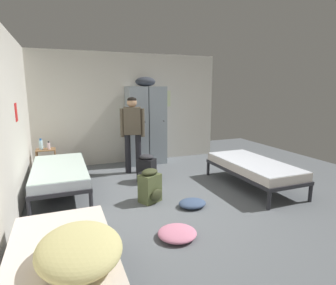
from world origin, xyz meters
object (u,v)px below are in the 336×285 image
object	(u,v)px
bedding_heap	(79,249)
backpack_olive	(150,186)
shelf_unit	(46,160)
clothes_pile_denim	(192,203)
locker_bank	(146,124)
lotion_bottle	(49,146)
bed_left_rear	(60,172)
person_traveler	(133,128)
bed_left_front	(62,270)
backpack_black	(146,169)
bed_right	(253,167)
water_bottle	(41,145)
clothes_pile_pink	(177,233)

from	to	relation	value
bedding_heap	backpack_olive	size ratio (longest dim) A/B	1.42
shelf_unit	clothes_pile_denim	size ratio (longest dim) A/B	1.32
locker_bank	lotion_bottle	world-z (taller)	locker_bank
bed_left_rear	backpack_olive	xyz separation A→B (m)	(1.35, -0.95, -0.12)
locker_bank	person_traveler	xyz separation A→B (m)	(-0.51, -0.68, 0.01)
locker_bank	backpack_olive	world-z (taller)	locker_bank
backpack_olive	bed_left_front	bearing A→B (deg)	-125.47
bedding_heap	backpack_black	size ratio (longest dim) A/B	1.42
bed_right	backpack_olive	bearing A→B (deg)	179.31
backpack_olive	backpack_black	size ratio (longest dim) A/B	1.00
backpack_black	locker_bank	bearing A→B (deg)	72.80
water_bottle	backpack_black	size ratio (longest dim) A/B	0.41
lotion_bottle	backpack_olive	xyz separation A→B (m)	(1.53, -2.06, -0.39)
person_traveler	clothes_pile_pink	xyz separation A→B (m)	(-0.18, -2.81, -0.93)
shelf_unit	clothes_pile_denim	distance (m)	3.33
bed_left_front	bedding_heap	world-z (taller)	bedding_heap
locker_bank	backpack_olive	bearing A→B (deg)	-105.62
bed_left_front	clothes_pile_denim	world-z (taller)	bed_left_front
backpack_black	clothes_pile_denim	bearing A→B (deg)	-77.22
locker_bank	clothes_pile_pink	size ratio (longest dim) A/B	4.26
clothes_pile_pink	bed_left_rear	bearing A→B (deg)	121.83
bed_left_front	water_bottle	world-z (taller)	water_bottle
lotion_bottle	clothes_pile_denim	distance (m)	3.29
bedding_heap	shelf_unit	bearing A→B (deg)	95.33
bed_left_rear	person_traveler	xyz separation A→B (m)	(1.49, 0.69, 0.60)
lotion_bottle	bed_left_rear	bearing A→B (deg)	-80.79
bedding_heap	water_bottle	size ratio (longest dim) A/B	3.47
backpack_olive	clothes_pile_pink	bearing A→B (deg)	-91.59
backpack_olive	clothes_pile_denim	size ratio (longest dim) A/B	1.27
locker_bank	backpack_black	xyz separation A→B (m)	(-0.42, -1.36, -0.71)
locker_bank	clothes_pile_pink	xyz separation A→B (m)	(-0.68, -3.49, -0.91)
lotion_bottle	clothes_pile_denim	size ratio (longest dim) A/B	0.39
shelf_unit	lotion_bottle	size ratio (longest dim) A/B	3.36
person_traveler	clothes_pile_denim	bearing A→B (deg)	-79.07
bedding_heap	water_bottle	distance (m)	4.17
bed_left_rear	clothes_pile_denim	bearing A→B (deg)	-36.08
backpack_olive	clothes_pile_denim	xyz separation A→B (m)	(0.54, -0.43, -0.20)
bed_right	water_bottle	size ratio (longest dim) A/B	8.47
bed_left_rear	backpack_black	size ratio (longest dim) A/B	3.45
shelf_unit	backpack_black	distance (m)	2.16
person_traveler	bed_left_front	bearing A→B (deg)	-112.89
bed_right	shelf_unit	bearing A→B (deg)	149.38
bed_left_front	backpack_black	size ratio (longest dim) A/B	3.45
locker_bank	bed_left_rear	world-z (taller)	locker_bank
shelf_unit	backpack_olive	size ratio (longest dim) A/B	1.04
backpack_black	bed_left_rear	bearing A→B (deg)	-179.60
water_bottle	bed_right	bearing A→B (deg)	-30.30
bed_right	water_bottle	xyz separation A→B (m)	(-3.67, 2.15, 0.29)
lotion_bottle	clothes_pile_denim	world-z (taller)	lotion_bottle
bedding_heap	backpack_olive	bearing A→B (deg)	59.05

